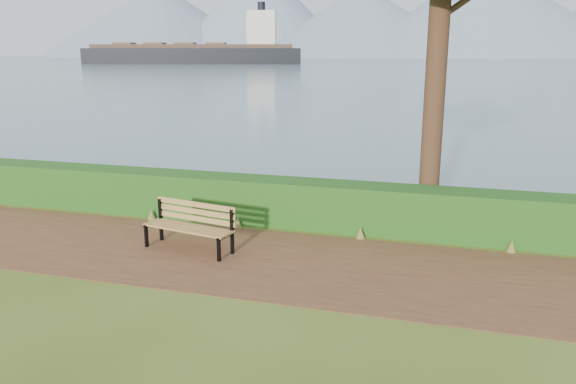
% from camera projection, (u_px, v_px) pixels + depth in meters
% --- Properties ---
extents(ground, '(140.00, 140.00, 0.00)m').
position_uv_depth(ground, '(254.00, 266.00, 10.05)').
color(ground, '#405618').
rests_on(ground, ground).
extents(path, '(40.00, 3.40, 0.01)m').
position_uv_depth(path, '(259.00, 260.00, 10.33)').
color(path, '#572D1D').
rests_on(path, ground).
extents(hedge, '(32.00, 0.85, 1.00)m').
position_uv_depth(hedge, '(293.00, 203.00, 12.35)').
color(hedge, '#194413').
rests_on(hedge, ground).
extents(water, '(700.00, 510.00, 0.00)m').
position_uv_depth(water, '(448.00, 60.00, 252.21)').
color(water, '#496476').
rests_on(water, ground).
extents(mountains, '(585.00, 190.00, 70.00)m').
position_uv_depth(mountains, '(440.00, 16.00, 383.99)').
color(mountains, gray).
rests_on(mountains, ground).
extents(bench, '(1.89, 0.88, 0.92)m').
position_uv_depth(bench, '(191.00, 223.00, 10.79)').
color(bench, black).
rests_on(bench, ground).
extents(cargo_ship, '(66.94, 27.13, 20.18)m').
position_uv_depth(cargo_ship, '(201.00, 54.00, 173.24)').
color(cargo_ship, black).
rests_on(cargo_ship, ground).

